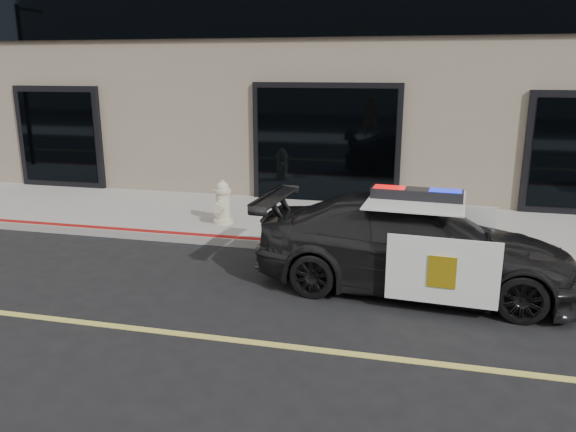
# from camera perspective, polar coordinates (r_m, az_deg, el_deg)

# --- Properties ---
(ground) EXTENTS (120.00, 120.00, 0.00)m
(ground) POSITION_cam_1_polar(r_m,az_deg,el_deg) (6.76, 1.64, -13.32)
(ground) COLOR black
(ground) RESTS_ON ground
(sidewalk_n) EXTENTS (60.00, 3.50, 0.15)m
(sidewalk_n) POSITION_cam_1_polar(r_m,az_deg,el_deg) (11.58, 7.12, -0.90)
(sidewalk_n) COLOR gray
(sidewalk_n) RESTS_ON ground
(police_car) EXTENTS (2.50, 4.88, 1.52)m
(police_car) POSITION_cam_1_polar(r_m,az_deg,el_deg) (8.45, 12.68, -2.83)
(police_car) COLOR black
(police_car) RESTS_ON ground
(fire_hydrant) EXTENTS (0.40, 0.55, 0.88)m
(fire_hydrant) POSITION_cam_1_polar(r_m,az_deg,el_deg) (11.30, -6.64, 1.28)
(fire_hydrant) COLOR beige
(fire_hydrant) RESTS_ON sidewalk_n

